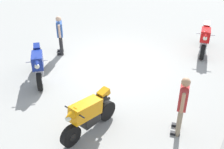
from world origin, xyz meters
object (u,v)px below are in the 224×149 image
person_in_blue_shirt (60,33)px  motorcycle_orange_sportbike (88,114)px  motorcycle_blue_sportbike (38,64)px  motorcycle_red_sportbike (205,38)px  person_in_red_shirt (182,102)px

person_in_blue_shirt → motorcycle_orange_sportbike: bearing=99.0°
motorcycle_orange_sportbike → motorcycle_blue_sportbike: bearing=-103.4°
motorcycle_red_sportbike → person_in_blue_shirt: person_in_blue_shirt is taller
motorcycle_orange_sportbike → person_in_red_shirt: person_in_red_shirt is taller
motorcycle_orange_sportbike → person_in_blue_shirt: 4.83m
motorcycle_blue_sportbike → motorcycle_orange_sportbike: bearing=23.1°
motorcycle_red_sportbike → person_in_red_shirt: (5.09, 0.76, 0.41)m
motorcycle_blue_sportbike → person_in_red_shirt: bearing=45.8°
person_in_red_shirt → person_in_blue_shirt: (-1.92, -5.72, -0.10)m
motorcycle_orange_sportbike → person_in_blue_shirt: bearing=-121.9°
person_in_red_shirt → person_in_blue_shirt: person_in_red_shirt is taller
motorcycle_red_sportbike → person_in_blue_shirt: bearing=-70.2°
motorcycle_blue_sportbike → motorcycle_red_sportbike: bearing=95.3°
motorcycle_red_sportbike → person_in_red_shirt: 5.16m
motorcycle_red_sportbike → person_in_red_shirt: size_ratio=1.12×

